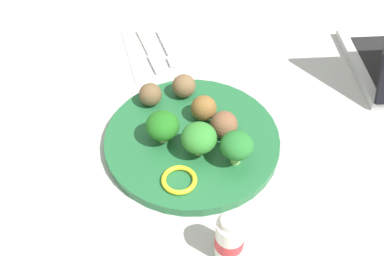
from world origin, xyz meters
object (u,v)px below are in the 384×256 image
plate (192,140)px  broccoli_floret_back_left (237,146)px  meatball_back_left (204,108)px  broccoli_floret_front_right (199,138)px  meatball_mid_left (184,86)px  pepper_ring_center (179,180)px  knife (150,52)px  yogurt_bottle (230,238)px  meatball_center (224,125)px  broccoli_floret_mid_right (163,126)px  meatball_front_right (150,95)px  fork (168,50)px  napkin (158,51)px

plate → broccoli_floret_back_left: 0.09m
meatball_back_left → broccoli_floret_front_right: bearing=-23.6°
plate → meatball_mid_left: 0.10m
pepper_ring_center → plate: bearing=150.8°
knife → broccoli_floret_back_left: bearing=10.2°
knife → yogurt_bottle: bearing=-0.5°
broccoli_floret_back_left → pepper_ring_center: (0.01, -0.09, -0.03)m
meatball_center → yogurt_bottle: (0.19, -0.06, -0.00)m
plate → knife: 0.24m
broccoli_floret_mid_right → knife: (-0.24, 0.04, -0.04)m
broccoli_floret_mid_right → pepper_ring_center: size_ratio=1.01×
meatball_mid_left → meatball_front_right: size_ratio=1.05×
broccoli_floret_front_right → fork: broccoli_floret_front_right is taller
fork → knife: same height
meatball_center → meatball_mid_left: bearing=-163.1°
knife → meatball_back_left: bearing=10.8°
meatball_front_right → fork: 0.16m
broccoli_floret_back_left → meatball_center: 0.06m
napkin → fork: 0.02m
meatball_mid_left → meatball_back_left: bearing=13.4°
broccoli_floret_mid_right → pepper_ring_center: bearing=0.6°
meatball_front_right → napkin: (-0.15, 0.05, -0.03)m
meatball_mid_left → pepper_ring_center: size_ratio=0.77×
broccoli_floret_mid_right → broccoli_floret_back_left: size_ratio=0.95×
plate → broccoli_floret_front_right: (0.04, 0.00, 0.04)m
broccoli_floret_front_right → yogurt_bottle: (0.17, -0.01, -0.01)m
meatball_mid_left → meatball_front_right: 0.06m
meatball_mid_left → pepper_ring_center: (0.18, -0.06, -0.02)m
meatball_back_left → meatball_mid_left: size_ratio=1.04×
plate → fork: (-0.24, 0.03, -0.00)m
plate → broccoli_floret_back_left: (0.07, 0.05, 0.04)m
meatball_front_right → yogurt_bottle: yogurt_bottle is taller
broccoli_floret_front_right → broccoli_floret_mid_right: (-0.04, -0.05, -0.00)m
pepper_ring_center → yogurt_bottle: 0.13m
meatball_back_left → broccoli_floret_mid_right: bearing=-69.3°
broccoli_floret_back_left → plate: bearing=-145.3°
plate → napkin: size_ratio=1.65×
meatball_center → pepper_ring_center: (0.07, -0.09, -0.02)m
broccoli_floret_back_left → fork: 0.31m
pepper_ring_center → meatball_back_left: bearing=146.8°
meatball_back_left → meatball_center: bearing=21.6°
broccoli_floret_mid_right → meatball_back_left: size_ratio=1.27×
broccoli_floret_mid_right → napkin: 0.25m
knife → meatball_center: bearing=12.9°
fork → meatball_front_right: bearing=-25.7°
meatball_center → napkin: (-0.26, -0.04, -0.04)m
plate → yogurt_bottle: size_ratio=3.56×
napkin → meatball_mid_left: bearing=2.7°
fork → knife: bearing=-93.3°
pepper_ring_center → knife: pepper_ring_center is taller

